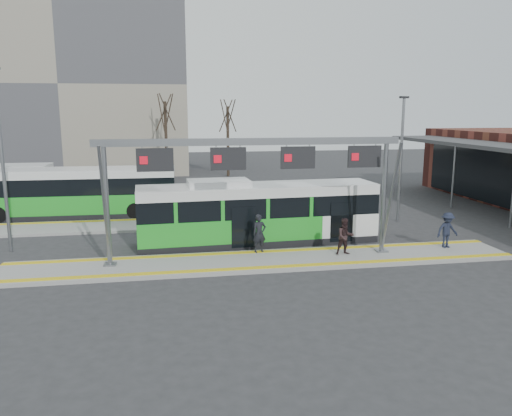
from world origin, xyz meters
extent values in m
plane|color=#2D2D30|center=(0.00, 0.00, 0.00)|extent=(120.00, 120.00, 0.00)
cube|color=gray|center=(0.00, 0.00, 0.07)|extent=(22.00, 3.00, 0.15)
cube|color=gray|center=(-4.00, 8.00, 0.07)|extent=(20.00, 3.00, 0.15)
cube|color=yellow|center=(0.00, 1.15, 0.16)|extent=(22.00, 0.35, 0.02)
cube|color=yellow|center=(0.00, -1.15, 0.16)|extent=(22.00, 0.35, 0.02)
cube|color=yellow|center=(-4.00, 9.15, 0.16)|extent=(20.00, 0.35, 0.02)
cylinder|color=slate|center=(-6.50, 0.30, 2.67)|extent=(0.20, 0.20, 5.05)
cube|color=slate|center=(-6.50, 0.30, 0.18)|extent=(0.50, 0.50, 0.06)
cylinder|color=slate|center=(-6.50, -0.40, 2.67)|extent=(0.12, 1.46, 4.90)
cylinder|color=slate|center=(5.50, 0.30, 2.67)|extent=(0.20, 0.20, 5.05)
cube|color=slate|center=(5.50, 0.30, 0.18)|extent=(0.50, 0.50, 0.06)
cylinder|color=slate|center=(5.50, -0.40, 2.67)|extent=(0.12, 1.46, 4.90)
cube|color=slate|center=(-0.50, 0.30, 5.20)|extent=(13.00, 0.25, 0.30)
cube|color=black|center=(-4.50, 0.30, 4.50)|extent=(1.50, 0.12, 0.95)
cube|color=red|center=(-4.95, 0.23, 4.50)|extent=(0.32, 0.02, 0.32)
cube|color=black|center=(-1.50, 0.30, 4.50)|extent=(1.50, 0.12, 0.95)
cube|color=red|center=(-1.95, 0.23, 4.50)|extent=(0.32, 0.02, 0.32)
cube|color=black|center=(1.50, 0.30, 4.50)|extent=(1.50, 0.12, 0.95)
cube|color=red|center=(1.05, 0.23, 4.50)|extent=(0.32, 0.02, 0.32)
cube|color=black|center=(4.50, 0.30, 4.50)|extent=(1.50, 0.12, 0.95)
cube|color=red|center=(4.05, 0.23, 4.50)|extent=(0.32, 0.02, 0.32)
cylinder|color=slate|center=(14.80, 10.00, 2.15)|extent=(0.14, 0.14, 4.30)
cube|color=gray|center=(-14.00, 36.00, 9.00)|extent=(24.00, 12.00, 18.00)
cube|color=black|center=(0.31, 3.33, 0.17)|extent=(11.81, 3.07, 0.34)
cube|color=green|center=(0.31, 3.33, 0.90)|extent=(11.81, 3.07, 1.12)
cube|color=black|center=(0.31, 3.33, 1.95)|extent=(11.81, 2.99, 0.98)
cube|color=white|center=(0.31, 3.33, 2.68)|extent=(11.81, 3.07, 0.49)
cube|color=orange|center=(6.15, 3.62, 2.58)|extent=(0.14, 1.74, 0.27)
cube|color=white|center=(-1.63, 3.23, 3.07)|extent=(3.01, 1.88, 0.29)
cylinder|color=black|center=(-3.72, 2.03, 0.49)|extent=(0.99, 0.34, 0.98)
cylinder|color=black|center=(-3.83, 4.22, 0.49)|extent=(0.99, 0.34, 0.98)
cylinder|color=black|center=(3.88, 2.41, 0.49)|extent=(0.99, 0.34, 0.98)
cylinder|color=black|center=(3.77, 4.59, 0.49)|extent=(0.99, 0.34, 0.98)
cube|color=black|center=(-9.66, 11.34, 0.18)|extent=(12.09, 2.83, 0.35)
cube|color=green|center=(-9.66, 11.34, 0.93)|extent=(12.09, 2.83, 1.15)
cube|color=black|center=(-9.66, 11.34, 2.01)|extent=(12.09, 2.75, 1.00)
cube|color=white|center=(-9.66, 11.34, 2.76)|extent=(12.09, 2.83, 0.50)
cylinder|color=black|center=(-13.85, 12.56, 0.50)|extent=(1.01, 0.32, 1.00)
cylinder|color=black|center=(-6.08, 10.13, 0.50)|extent=(1.01, 0.32, 1.00)
cylinder|color=black|center=(-6.03, 12.39, 0.50)|extent=(1.01, 0.32, 1.00)
cylinder|color=black|center=(-14.08, 13.09, 0.50)|extent=(1.01, 0.31, 1.00)
cylinder|color=black|center=(-14.06, 15.34, 0.50)|extent=(1.01, 0.31, 1.00)
imported|color=black|center=(-0.03, 1.10, 1.03)|extent=(0.72, 0.56, 1.75)
imported|color=#2D1E1F|center=(3.68, 0.13, 0.97)|extent=(0.81, 0.64, 1.64)
imported|color=#1C2133|center=(8.78, 0.40, 0.99)|extent=(1.15, 0.76, 1.68)
cylinder|color=#382B21|center=(-4.16, 27.04, 3.66)|extent=(0.28, 0.28, 7.33)
cylinder|color=#382B21|center=(1.89, 29.41, 3.46)|extent=(0.28, 0.28, 6.93)
cylinder|color=#382B21|center=(-18.61, 31.86, 3.12)|extent=(0.28, 0.28, 6.24)
cylinder|color=slate|center=(-11.36, 3.73, 4.15)|extent=(0.16, 0.16, 8.29)
cylinder|color=slate|center=(9.33, 6.68, 3.61)|extent=(0.16, 0.16, 7.23)
cube|color=black|center=(9.33, 6.68, 7.23)|extent=(0.50, 0.25, 0.12)
camera|label=1|loc=(-3.92, -20.40, 6.46)|focal=35.00mm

